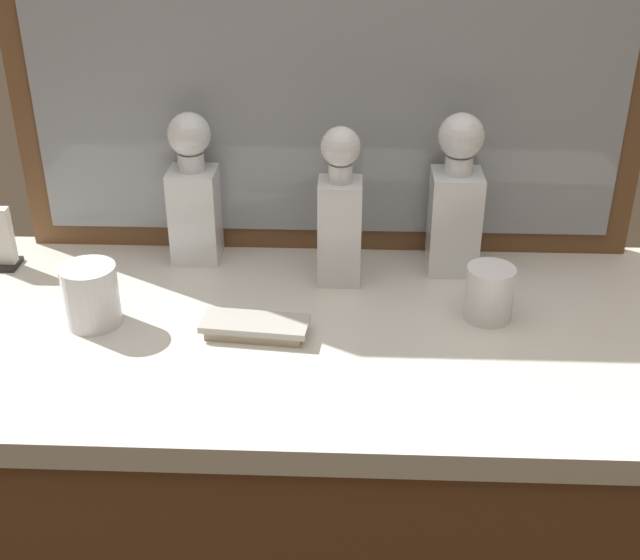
# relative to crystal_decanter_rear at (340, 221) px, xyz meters

# --- Properties ---
(dresser) EXTENTS (1.28, 0.59, 0.87)m
(dresser) POSITION_rel_crystal_decanter_rear_xyz_m (-0.03, -0.15, -0.54)
(dresser) COLOR brown
(dresser) RESTS_ON ground_plane
(dresser_mirror) EXTENTS (1.07, 0.03, 0.67)m
(dresser_mirror) POSITION_rel_crystal_decanter_rear_xyz_m (-0.03, 0.12, 0.23)
(dresser_mirror) COLOR brown
(dresser_mirror) RESTS_ON dresser
(crystal_decanter_rear) EXTENTS (0.07, 0.07, 0.27)m
(crystal_decanter_rear) POSITION_rel_crystal_decanter_rear_xyz_m (0.00, 0.00, 0.00)
(crystal_decanter_rear) COLOR white
(crystal_decanter_rear) RESTS_ON dresser
(crystal_decanter_right) EXTENTS (0.08, 0.08, 0.28)m
(crystal_decanter_right) POSITION_rel_crystal_decanter_rear_xyz_m (0.19, 0.05, 0.00)
(crystal_decanter_right) COLOR white
(crystal_decanter_right) RESTS_ON dresser
(crystal_decanter_front) EXTENTS (0.08, 0.08, 0.26)m
(crystal_decanter_front) POSITION_rel_crystal_decanter_rear_xyz_m (-0.25, 0.07, -0.00)
(crystal_decanter_front) COLOR white
(crystal_decanter_front) RESTS_ON dresser
(crystal_tumbler_front) EXTENTS (0.07, 0.07, 0.09)m
(crystal_tumbler_front) POSITION_rel_crystal_decanter_rear_xyz_m (0.23, -0.12, -0.07)
(crystal_tumbler_front) COLOR white
(crystal_tumbler_front) RESTS_ON dresser
(crystal_tumbler_far_right) EXTENTS (0.08, 0.08, 0.10)m
(crystal_tumbler_far_right) POSITION_rel_crystal_decanter_rear_xyz_m (-0.37, -0.16, -0.06)
(crystal_tumbler_far_right) COLOR white
(crystal_tumbler_far_right) RESTS_ON dresser
(silver_brush_rear) EXTENTS (0.17, 0.08, 0.02)m
(silver_brush_rear) POSITION_rel_crystal_decanter_rear_xyz_m (-0.12, -0.18, -0.09)
(silver_brush_rear) COLOR #B7A88C
(silver_brush_rear) RESTS_ON dresser
(napkin_holder) EXTENTS (0.05, 0.05, 0.11)m
(napkin_holder) POSITION_rel_crystal_decanter_rear_xyz_m (-0.58, 0.02, -0.06)
(napkin_holder) COLOR black
(napkin_holder) RESTS_ON dresser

